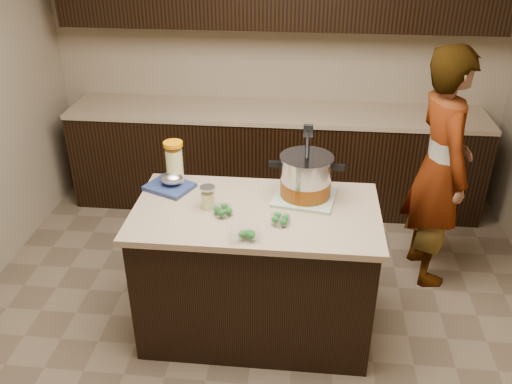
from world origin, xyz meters
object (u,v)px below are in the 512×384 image
stock_pot (306,179)px  lemonade_pitcher (175,166)px  person (440,169)px  island (256,271)px

stock_pot → lemonade_pitcher: size_ratio=1.58×
lemonade_pitcher → person: size_ratio=0.17×
island → person: size_ratio=0.84×
stock_pot → lemonade_pitcher: bearing=175.7°
person → stock_pot: bearing=112.0°
stock_pot → person: bearing=32.7°
person → lemonade_pitcher: bearing=96.1°
stock_pot → person: person is taller
lemonade_pitcher → person: bearing=15.4°
stock_pot → lemonade_pitcher: 0.83m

